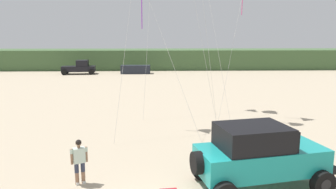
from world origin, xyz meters
TOP-DOWN VIEW (x-y plane):
  - dune_ridge at (3.14, 45.98)m, footprint 90.00×9.06m
  - jeep at (3.21, 2.12)m, footprint 5.01×3.18m
  - person_watching at (-3.09, 2.56)m, footprint 0.57×0.43m
  - distant_pickup at (-11.36, 37.33)m, footprint 4.77×2.79m
  - distant_sedan at (-3.42, 37.72)m, footprint 4.22×1.75m

SIDE VIEW (x-z plane):
  - distant_sedan at x=-3.42m, z-range 0.00..1.20m
  - person_watching at x=-3.09m, z-range 0.10..1.77m
  - distant_pickup at x=-11.36m, z-range -0.05..1.93m
  - jeep at x=3.21m, z-range 0.07..2.33m
  - dune_ridge at x=3.14m, z-range 0.00..3.15m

